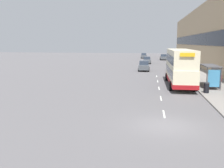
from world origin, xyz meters
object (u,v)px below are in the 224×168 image
(car_1, at_px, (147,60))
(litter_bin, at_px, (206,88))
(pedestrian_at_shelter, at_px, (220,80))
(pedestrian_1, at_px, (196,74))
(car_2, at_px, (144,66))
(bus_shelter, at_px, (212,72))
(double_decker_bus_near, at_px, (180,67))
(car_3, at_px, (164,57))
(car_0, at_px, (144,56))

(car_1, bearing_deg, litter_bin, 99.80)
(pedestrian_at_shelter, distance_m, pedestrian_1, 6.07)
(litter_bin, bearing_deg, pedestrian_1, 86.69)
(car_1, bearing_deg, car_2, 88.73)
(bus_shelter, bearing_deg, car_2, 114.75)
(double_decker_bus_near, bearing_deg, car_2, 106.60)
(pedestrian_1, xyz_separation_m, litter_bin, (-0.50, -8.59, -0.29))
(car_3, bearing_deg, litter_bin, -88.15)
(car_1, relative_size, pedestrian_1, 2.53)
(car_1, relative_size, car_2, 0.94)
(car_2, distance_m, car_3, 30.46)
(double_decker_bus_near, xyz_separation_m, car_3, (0.45, 45.53, -1.43))
(car_3, relative_size, pedestrian_1, 2.48)
(car_3, distance_m, pedestrian_at_shelter, 47.90)
(double_decker_bus_near, bearing_deg, pedestrian_at_shelter, -28.85)
(car_3, bearing_deg, bus_shelter, -86.54)
(bus_shelter, relative_size, double_decker_bus_near, 0.38)
(car_0, relative_size, car_1, 1.08)
(car_1, height_order, litter_bin, car_1)
(car_1, xyz_separation_m, litter_bin, (6.33, -36.67, -0.17))
(car_2, distance_m, pedestrian_1, 13.85)
(car_1, relative_size, pedestrian_at_shelter, 2.30)
(litter_bin, bearing_deg, car_0, 97.45)
(bus_shelter, height_order, litter_bin, bus_shelter)
(car_0, distance_m, car_3, 10.09)
(double_decker_bus_near, relative_size, car_0, 2.56)
(car_0, xyz_separation_m, pedestrian_1, (8.15, -49.97, 0.12))
(car_2, relative_size, car_3, 1.08)
(pedestrian_at_shelter, relative_size, pedestrian_1, 1.10)
(car_0, relative_size, car_3, 1.10)
(double_decker_bus_near, xyz_separation_m, litter_bin, (2.08, -4.93, -1.62))
(car_0, bearing_deg, car_3, 126.65)
(car_2, bearing_deg, bus_shelter, 114.75)
(bus_shelter, xyz_separation_m, car_3, (-2.85, 47.21, -1.02))
(double_decker_bus_near, bearing_deg, bus_shelter, -27.06)
(car_0, xyz_separation_m, litter_bin, (7.66, -58.56, -0.17))
(pedestrian_1, bearing_deg, car_0, 99.27)
(double_decker_bus_near, height_order, car_3, double_decker_bus_near)
(car_2, bearing_deg, car_1, -91.27)
(double_decker_bus_near, relative_size, pedestrian_1, 6.99)
(car_0, height_order, car_2, car_2)
(pedestrian_at_shelter, bearing_deg, bus_shelter, 144.02)
(double_decker_bus_near, relative_size, litter_bin, 10.63)
(bus_shelter, relative_size, car_0, 0.96)
(pedestrian_1, bearing_deg, pedestrian_at_shelter, -75.91)
(car_2, bearing_deg, pedestrian_at_shelter, 116.07)
(bus_shelter, xyz_separation_m, pedestrian_at_shelter, (0.75, -0.55, -0.84))
(bus_shelter, distance_m, litter_bin, 3.67)
(car_1, bearing_deg, pedestrian_at_shelter, 103.75)
(double_decker_bus_near, bearing_deg, car_0, 95.94)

